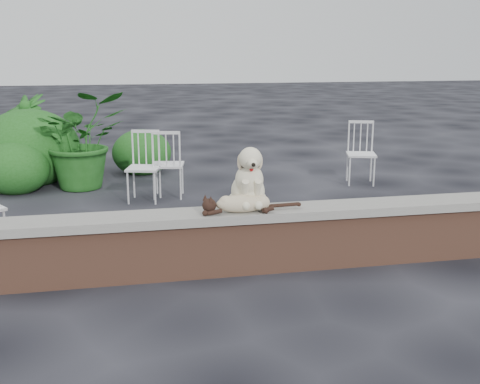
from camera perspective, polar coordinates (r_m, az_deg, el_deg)
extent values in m
plane|color=black|center=(5.51, -0.48, -7.62)|extent=(60.00, 60.00, 0.00)
cube|color=brown|center=(5.42, -0.48, -5.16)|extent=(6.00, 0.30, 0.50)
cube|color=slate|center=(5.33, -0.49, -2.21)|extent=(6.20, 0.40, 0.08)
imported|color=#1A4E16|center=(8.90, -15.05, 4.91)|extent=(1.54, 1.42, 1.43)
imported|color=#1A4E16|center=(10.29, -19.86, 5.30)|extent=(1.02, 1.02, 1.29)
ellipsoid|color=#1A4E16|center=(8.97, -20.91, 2.13)|extent=(0.97, 0.89, 0.77)
ellipsoid|color=#1A4E16|center=(9.50, -19.68, 4.00)|extent=(1.50, 1.38, 1.19)
ellipsoid|color=#1A4E16|center=(9.81, -9.48, 3.77)|extent=(0.97, 0.88, 0.76)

